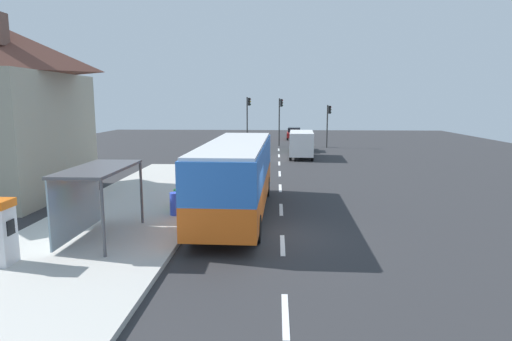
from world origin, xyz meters
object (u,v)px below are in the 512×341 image
bus (236,173)px  recycling_bin_green (180,200)px  recycling_bin_yellow (183,196)px  sedan_far (299,143)px  bus_shelter (91,184)px  sedan_near (294,133)px  recycling_bin_red (186,193)px  recycling_bin_blue (176,204)px  ticket_machine (1,232)px  traffic_light_near_side (328,119)px  white_van (301,143)px  traffic_light_far_side (248,114)px  traffic_light_median (280,115)px

bus → recycling_bin_green: 2.76m
recycling_bin_yellow → recycling_bin_green: bearing=-90.0°
sedan_far → bus_shelter: 30.40m
sedan_near → recycling_bin_red: bearing=-99.9°
recycling_bin_blue → recycling_bin_green: size_ratio=1.00×
recycling_bin_green → recycling_bin_yellow: bearing=90.0°
bus → bus_shelter: bearing=-139.8°
ticket_machine → sedan_near: bearing=77.2°
bus → ticket_machine: 9.14m
bus → traffic_light_near_side: 29.22m
sedan_near → bus_shelter: bus_shelter is taller
recycling_bin_blue → recycling_bin_red: size_ratio=1.00×
white_van → recycling_bin_blue: bearing=-107.4°
traffic_light_far_side → bus: bearing=-87.3°
sedan_far → ticket_machine: 33.37m
white_van → traffic_light_far_side: traffic_light_far_side is taller
recycling_bin_red → bus_shelter: bearing=-112.6°
recycling_bin_green → traffic_light_far_side: traffic_light_far_side is taller
white_van → traffic_light_near_side: (3.31, 8.59, 1.70)m
bus → sedan_near: bearing=84.1°
recycling_bin_yellow → recycling_bin_red: bearing=90.0°
recycling_bin_green → recycling_bin_red: size_ratio=1.00×
recycling_bin_blue → recycling_bin_green: 0.70m
sedan_far → recycling_bin_green: (-6.50, -25.19, -0.14)m
sedan_far → bus_shelter: size_ratio=1.12×
white_van → sedan_far: white_van is taller
sedan_far → recycling_bin_yellow: 25.34m
traffic_light_near_side → traffic_light_median: bearing=162.6°
sedan_near → traffic_light_median: traffic_light_median is taller
sedan_far → white_van: bearing=-91.0°
recycling_bin_red → bus: bearing=-28.2°
recycling_bin_green → recycling_bin_red: (0.00, 1.40, 0.00)m
recycling_bin_red → recycling_bin_green: bearing=-90.0°
ticket_machine → recycling_bin_blue: (3.80, 5.84, -0.52)m
sedan_near → ticket_machine: (-10.30, -45.32, 0.38)m
sedan_far → bus_shelter: bearing=-106.7°
white_van → traffic_light_far_side: (-5.30, 9.39, 2.21)m
bus → traffic_light_far_side: 29.17m
sedan_near → ticket_machine: bearing=-102.8°
traffic_light_near_side → sedan_far: bearing=-135.4°
recycling_bin_yellow → traffic_light_median: traffic_light_median is taller
bus → traffic_light_median: size_ratio=2.11×
ticket_machine → recycling_bin_red: ticket_machine is taller
traffic_light_near_side → recycling_bin_yellow: bearing=-109.3°
ticket_machine → bus_shelter: bus_shelter is taller
sedan_far → recycling_bin_red: bearing=-105.3°
recycling_bin_blue → traffic_light_near_side: size_ratio=0.21×
traffic_light_near_side → traffic_light_median: traffic_light_median is taller
sedan_far → sedan_near: bearing=90.0°
white_van → bus_shelter: bus_shelter is taller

